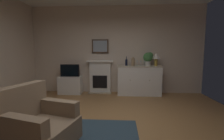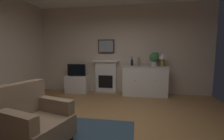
{
  "view_description": "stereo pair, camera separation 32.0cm",
  "coord_description": "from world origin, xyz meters",
  "px_view_note": "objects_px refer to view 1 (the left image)",
  "views": [
    {
      "loc": [
        0.19,
        -2.5,
        1.37
      ],
      "look_at": [
        0.0,
        0.68,
        1.0
      ],
      "focal_mm": 24.49,
      "sensor_mm": 36.0,
      "label": 1
    },
    {
      "loc": [
        0.51,
        -2.46,
        1.37
      ],
      "look_at": [
        0.0,
        0.68,
        1.0
      ],
      "focal_mm": 24.49,
      "sensor_mm": 36.0,
      "label": 2
    }
  ],
  "objects_px": {
    "wine_bottle": "(126,62)",
    "vase_decorative": "(133,61)",
    "wine_glass_center": "(141,62)",
    "wine_glass_right": "(144,62)",
    "wine_glass_left": "(137,62)",
    "potted_plant_small": "(148,58)",
    "framed_picture": "(100,46)",
    "tv_cabinet": "(71,85)",
    "fireplace_unit": "(100,77)",
    "armchair": "(38,125)",
    "table_lamp": "(156,57)",
    "tv_set": "(70,70)",
    "sideboard_cabinet": "(139,80)"
  },
  "relations": [
    {
      "from": "fireplace_unit",
      "to": "table_lamp",
      "type": "distance_m",
      "value": 1.93
    },
    {
      "from": "vase_decorative",
      "to": "potted_plant_small",
      "type": "distance_m",
      "value": 0.51
    },
    {
      "from": "tv_cabinet",
      "to": "sideboard_cabinet",
      "type": "bearing_deg",
      "value": -0.38
    },
    {
      "from": "wine_glass_left",
      "to": "potted_plant_small",
      "type": "relative_size",
      "value": 0.38
    },
    {
      "from": "framed_picture",
      "to": "wine_glass_center",
      "type": "xyz_separation_m",
      "value": [
        1.33,
        -0.26,
        -0.51
      ]
    },
    {
      "from": "tv_cabinet",
      "to": "potted_plant_small",
      "type": "height_order",
      "value": "potted_plant_small"
    },
    {
      "from": "vase_decorative",
      "to": "framed_picture",
      "type": "bearing_deg",
      "value": 165.82
    },
    {
      "from": "wine_bottle",
      "to": "potted_plant_small",
      "type": "relative_size",
      "value": 0.67
    },
    {
      "from": "fireplace_unit",
      "to": "armchair",
      "type": "height_order",
      "value": "fireplace_unit"
    },
    {
      "from": "framed_picture",
      "to": "tv_cabinet",
      "type": "height_order",
      "value": "framed_picture"
    },
    {
      "from": "tv_set",
      "to": "wine_glass_left",
      "type": "bearing_deg",
      "value": 0.57
    },
    {
      "from": "sideboard_cabinet",
      "to": "vase_decorative",
      "type": "distance_m",
      "value": 0.65
    },
    {
      "from": "wine_glass_right",
      "to": "potted_plant_small",
      "type": "xyz_separation_m",
      "value": [
        0.13,
        0.06,
        0.13
      ]
    },
    {
      "from": "table_lamp",
      "to": "framed_picture",
      "type": "bearing_deg",
      "value": 172.97
    },
    {
      "from": "wine_bottle",
      "to": "vase_decorative",
      "type": "xyz_separation_m",
      "value": [
        0.21,
        -0.09,
        0.03
      ]
    },
    {
      "from": "wine_bottle",
      "to": "tv_set",
      "type": "bearing_deg",
      "value": -178.37
    },
    {
      "from": "wine_glass_right",
      "to": "wine_glass_left",
      "type": "bearing_deg",
      "value": 171.69
    },
    {
      "from": "wine_glass_left",
      "to": "tv_cabinet",
      "type": "distance_m",
      "value": 2.32
    },
    {
      "from": "fireplace_unit",
      "to": "tv_cabinet",
      "type": "height_order",
      "value": "fireplace_unit"
    },
    {
      "from": "sideboard_cabinet",
      "to": "wine_glass_right",
      "type": "bearing_deg",
      "value": -7.02
    },
    {
      "from": "wine_bottle",
      "to": "wine_glass_center",
      "type": "bearing_deg",
      "value": -9.94
    },
    {
      "from": "wine_bottle",
      "to": "wine_glass_left",
      "type": "distance_m",
      "value": 0.34
    },
    {
      "from": "fireplace_unit",
      "to": "potted_plant_small",
      "type": "height_order",
      "value": "potted_plant_small"
    },
    {
      "from": "framed_picture",
      "to": "sideboard_cabinet",
      "type": "relative_size",
      "value": 0.39
    },
    {
      "from": "sideboard_cabinet",
      "to": "wine_glass_right",
      "type": "relative_size",
      "value": 8.47
    },
    {
      "from": "wine_bottle",
      "to": "wine_glass_left",
      "type": "bearing_deg",
      "value": -5.16
    },
    {
      "from": "fireplace_unit",
      "to": "wine_glass_right",
      "type": "relative_size",
      "value": 6.67
    },
    {
      "from": "wine_glass_right",
      "to": "tv_cabinet",
      "type": "bearing_deg",
      "value": 179.2
    },
    {
      "from": "fireplace_unit",
      "to": "wine_glass_left",
      "type": "distance_m",
      "value": 1.33
    },
    {
      "from": "wine_bottle",
      "to": "sideboard_cabinet",
      "type": "bearing_deg",
      "value": -6.17
    },
    {
      "from": "framed_picture",
      "to": "armchair",
      "type": "height_order",
      "value": "framed_picture"
    },
    {
      "from": "wine_glass_center",
      "to": "wine_glass_right",
      "type": "distance_m",
      "value": 0.11
    },
    {
      "from": "fireplace_unit",
      "to": "wine_bottle",
      "type": "height_order",
      "value": "wine_bottle"
    },
    {
      "from": "wine_bottle",
      "to": "potted_plant_small",
      "type": "distance_m",
      "value": 0.71
    },
    {
      "from": "framed_picture",
      "to": "potted_plant_small",
      "type": "distance_m",
      "value": 1.62
    },
    {
      "from": "potted_plant_small",
      "to": "framed_picture",
      "type": "bearing_deg",
      "value": 173.55
    },
    {
      "from": "wine_bottle",
      "to": "tv_cabinet",
      "type": "height_order",
      "value": "wine_bottle"
    },
    {
      "from": "sideboard_cabinet",
      "to": "tv_set",
      "type": "distance_m",
      "value": 2.28
    },
    {
      "from": "wine_glass_left",
      "to": "vase_decorative",
      "type": "distance_m",
      "value": 0.15
    },
    {
      "from": "wine_glass_center",
      "to": "wine_glass_left",
      "type": "bearing_deg",
      "value": 156.29
    },
    {
      "from": "fireplace_unit",
      "to": "potted_plant_small",
      "type": "distance_m",
      "value": 1.7
    },
    {
      "from": "tv_cabinet",
      "to": "armchair",
      "type": "height_order",
      "value": "armchair"
    },
    {
      "from": "fireplace_unit",
      "to": "framed_picture",
      "type": "height_order",
      "value": "framed_picture"
    },
    {
      "from": "wine_glass_left",
      "to": "tv_cabinet",
      "type": "bearing_deg",
      "value": 179.96
    },
    {
      "from": "wine_bottle",
      "to": "wine_glass_center",
      "type": "distance_m",
      "value": 0.46
    },
    {
      "from": "fireplace_unit",
      "to": "wine_glass_right",
      "type": "xyz_separation_m",
      "value": [
        1.44,
        -0.2,
        0.52
      ]
    },
    {
      "from": "wine_glass_right",
      "to": "potted_plant_small",
      "type": "height_order",
      "value": "potted_plant_small"
    },
    {
      "from": "wine_glass_center",
      "to": "potted_plant_small",
      "type": "bearing_deg",
      "value": 18.38
    },
    {
      "from": "table_lamp",
      "to": "wine_glass_left",
      "type": "bearing_deg",
      "value": 178.69
    },
    {
      "from": "framed_picture",
      "to": "tv_set",
      "type": "bearing_deg",
      "value": -166.69
    }
  ]
}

